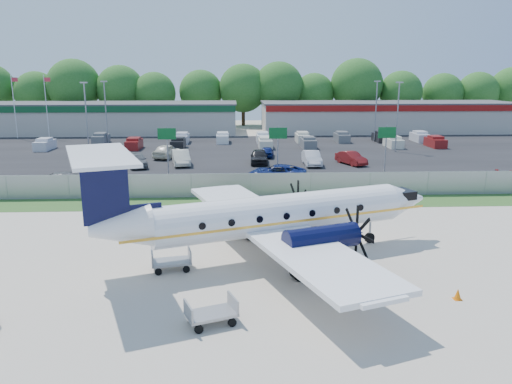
{
  "coord_description": "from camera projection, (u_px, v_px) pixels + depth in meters",
  "views": [
    {
      "loc": [
        -1.55,
        -26.56,
        10.01
      ],
      "look_at": [
        0.0,
        6.0,
        2.3
      ],
      "focal_mm": 35.0,
      "sensor_mm": 36.0,
      "label": 1
    }
  ],
  "objects": [
    {
      "name": "baggage_cart_near",
      "position": [
        211.0,
        313.0,
        20.41
      ],
      "size": [
        2.31,
        1.84,
        1.06
      ],
      "color": "gray",
      "rests_on": "ground"
    },
    {
      "name": "cone_nose",
      "position": [
        458.0,
        294.0,
        22.7
      ],
      "size": [
        0.36,
        0.36,
        0.51
      ],
      "color": "orange",
      "rests_on": "ground"
    },
    {
      "name": "parked_car_d",
      "position": [
        312.0,
        165.0,
        56.3
      ],
      "size": [
        1.72,
        4.89,
        1.61
      ],
      "primitive_type": "imported",
      "rotation": [
        0.0,
        0.0,
        0.0
      ],
      "color": "silver",
      "rests_on": "ground"
    },
    {
      "name": "grass_verge",
      "position": [
        252.0,
        203.0,
        39.86
      ],
      "size": [
        170.0,
        4.0,
        0.02
      ],
      "primitive_type": "cube",
      "color": "#2D561E",
      "rests_on": "ground"
    },
    {
      "name": "road_car_mid",
      "position": [
        276.0,
        181.0,
        47.96
      ],
      "size": [
        6.15,
        3.74,
        1.59
      ],
      "primitive_type": "imported",
      "rotation": [
        0.0,
        0.0,
        -1.77
      ],
      "color": "navy",
      "rests_on": "ground"
    },
    {
      "name": "road_car_west",
      "position": [
        69.0,
        189.0,
        44.75
      ],
      "size": [
        5.73,
        3.32,
        1.5
      ],
      "primitive_type": "imported",
      "rotation": [
        0.0,
        0.0,
        1.73
      ],
      "color": "#595B5E",
      "rests_on": "ground"
    },
    {
      "name": "access_road",
      "position": [
        249.0,
        184.0,
        46.66
      ],
      "size": [
        170.0,
        8.0,
        0.02
      ],
      "primitive_type": "cube",
      "color": "black",
      "rests_on": "ground"
    },
    {
      "name": "parked_car_b",
      "position": [
        181.0,
        165.0,
        56.48
      ],
      "size": [
        2.65,
        5.34,
        1.68
      ],
      "primitive_type": "imported",
      "rotation": [
        0.0,
        0.0,
        0.18
      ],
      "color": "beige",
      "rests_on": "ground"
    },
    {
      "name": "parked_car_a",
      "position": [
        138.0,
        167.0,
        55.11
      ],
      "size": [
        3.17,
        5.1,
        1.62
      ],
      "primitive_type": "imported",
      "rotation": [
        0.0,
        0.0,
        0.28
      ],
      "color": "#595B5E",
      "rests_on": "ground"
    },
    {
      "name": "tree_line",
      "position": [
        240.0,
        125.0,
        100.13
      ],
      "size": [
        112.0,
        6.0,
        14.0
      ],
      "primitive_type": null,
      "color": "#235B1A",
      "rests_on": "ground"
    },
    {
      "name": "parked_car_e",
      "position": [
        351.0,
        164.0,
        56.74
      ],
      "size": [
        3.1,
        4.71,
        1.47
      ],
      "primitive_type": "imported",
      "rotation": [
        0.0,
        0.0,
        0.38
      ],
      "color": "maroon",
      "rests_on": "ground"
    },
    {
      "name": "light_pole_se",
      "position": [
        376.0,
        107.0,
        74.58
      ],
      "size": [
        0.9,
        0.35,
        9.09
      ],
      "color": "gray",
      "rests_on": "ground"
    },
    {
      "name": "building_east",
      "position": [
        386.0,
        117.0,
        89.04
      ],
      "size": [
        44.4,
        12.4,
        5.24
      ],
      "color": "#BBB3A9",
      "rests_on": "ground"
    },
    {
      "name": "flagpole_west",
      "position": [
        14.0,
        103.0,
        78.7
      ],
      "size": [
        1.06,
        0.12,
        10.0
      ],
      "color": "white",
      "rests_on": "ground"
    },
    {
      "name": "flagpole_east",
      "position": [
        46.0,
        103.0,
        78.93
      ],
      "size": [
        1.06,
        0.12,
        10.0
      ],
      "color": "white",
      "rests_on": "ground"
    },
    {
      "name": "baggage_cart_far",
      "position": [
        171.0,
        261.0,
        26.06
      ],
      "size": [
        2.23,
        1.59,
        1.07
      ],
      "color": "gray",
      "rests_on": "ground"
    },
    {
      "name": "light_pole_sw",
      "position": [
        106.0,
        108.0,
        72.72
      ],
      "size": [
        0.9,
        0.35,
        9.09
      ],
      "color": "gray",
      "rests_on": "ground"
    },
    {
      "name": "aircraft",
      "position": [
        273.0,
        215.0,
        27.43
      ],
      "size": [
        20.84,
        20.3,
        6.4
      ],
      "color": "white",
      "rests_on": "ground"
    },
    {
      "name": "light_pole_ne",
      "position": [
        398.0,
        112.0,
        64.86
      ],
      "size": [
        0.9,
        0.35,
        9.09
      ],
      "color": "gray",
      "rests_on": "ground"
    },
    {
      "name": "building_west",
      "position": [
        103.0,
        118.0,
        86.73
      ],
      "size": [
        46.4,
        12.4,
        5.24
      ],
      "color": "#BBB3A9",
      "rests_on": "ground"
    },
    {
      "name": "parked_car_c",
      "position": [
        259.0,
        164.0,
        57.28
      ],
      "size": [
        2.17,
        4.92,
        1.65
      ],
      "primitive_type": "imported",
      "rotation": [
        0.0,
        0.0,
        -0.05
      ],
      "color": "black",
      "rests_on": "ground"
    },
    {
      "name": "light_pole_nw",
      "position": [
        86.0,
        113.0,
        63.0
      ],
      "size": [
        0.9,
        0.35,
        9.09
      ],
      "color": "gray",
      "rests_on": "ground"
    },
    {
      "name": "parking_lot",
      "position": [
        244.0,
        150.0,
        67.08
      ],
      "size": [
        170.0,
        32.0,
        0.02
      ],
      "primitive_type": "cube",
      "color": "black",
      "rests_on": "ground"
    },
    {
      "name": "perimeter_fence",
      "position": [
        251.0,
        185.0,
        41.58
      ],
      "size": [
        120.0,
        0.06,
        1.99
      ],
      "color": "gray",
      "rests_on": "ground"
    },
    {
      "name": "parked_car_f",
      "position": [
        167.0,
        158.0,
        61.16
      ],
      "size": [
        3.36,
        5.39,
        1.71
      ],
      "primitive_type": "imported",
      "rotation": [
        0.0,
        0.0,
        2.85
      ],
      "color": "beige",
      "rests_on": "ground"
    },
    {
      "name": "cone_starboard_wing",
      "position": [
        285.0,
        210.0,
        36.6
      ],
      "size": [
        0.44,
        0.44,
        0.62
      ],
      "color": "orange",
      "rests_on": "ground"
    },
    {
      "name": "ground",
      "position": [
        261.0,
        256.0,
        28.2
      ],
      "size": [
        170.0,
        170.0,
        0.0
      ],
      "primitive_type": "plane",
      "color": "beige",
      "rests_on": "ground"
    },
    {
      "name": "sign_left",
      "position": [
        167.0,
        141.0,
        49.26
      ],
      "size": [
        1.8,
        0.26,
        5.0
      ],
      "color": "gray",
      "rests_on": "ground"
    },
    {
      "name": "far_parking_rows",
      "position": [
        243.0,
        145.0,
        71.94
      ],
      "size": [
        56.0,
        10.0,
        1.6
      ],
      "primitive_type": null,
      "color": "gray",
      "rests_on": "ground"
    },
    {
      "name": "parked_car_g",
      "position": [
        267.0,
        157.0,
        61.74
      ],
      "size": [
        2.04,
        4.11,
        1.35
      ],
      "primitive_type": "imported",
      "rotation": [
        0.0,
        0.0,
        3.03
      ],
      "color": "navy",
      "rests_on": "ground"
    },
    {
      "name": "sign_mid",
      "position": [
        278.0,
        140.0,
        49.77
      ],
      "size": [
        1.8,
        0.26,
        5.0
      ],
      "color": "gray",
      "rests_on": "ground"
    },
    {
      "name": "sign_right",
      "position": [
        386.0,
        139.0,
        50.28
      ],
      "size": [
        1.8,
        0.26,
        5.0
      ],
      "color": "gray",
      "rests_on": "ground"
    }
  ]
}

